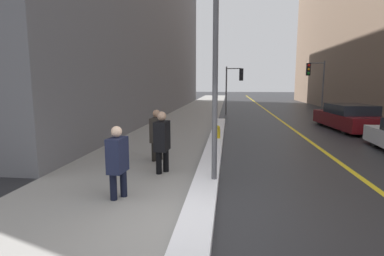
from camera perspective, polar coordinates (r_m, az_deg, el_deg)
name	(u,v)px	position (r m, az deg, el deg)	size (l,w,h in m)	color
ground_plane	(187,225)	(5.26, -1.03, -18.06)	(160.00, 160.00, 0.00)	#232326
sidewalk_slab	(188,119)	(19.98, -0.71, 1.75)	(4.00, 80.00, 0.01)	gray
road_centre_stripe	(281,120)	(20.08, 16.52, 1.42)	(0.16, 80.00, 0.00)	gold
snow_bank_curb	(215,144)	(11.23, 4.35, -3.13)	(0.57, 15.22, 0.19)	white
lamp_post	(216,43)	(6.68, 4.51, 15.81)	(0.28, 0.28, 5.42)	#515156
traffic_light_near	(236,80)	(22.99, 8.31, 9.03)	(1.31, 0.32, 3.61)	#515156
traffic_light_far	(314,76)	(24.02, 22.25, 9.12)	(1.31, 0.32, 3.98)	#515156
pedestrian_nearside	(118,159)	(6.27, -14.00, -5.75)	(0.32, 0.51, 1.51)	black
pedestrian_in_glasses	(162,139)	(7.85, -5.69, -2.16)	(0.35, 0.75, 1.64)	black
pedestrian_with_shoulder_bag	(157,133)	(9.15, -6.71, -0.89)	(0.34, 0.73, 1.57)	black
parked_car_maroon	(349,118)	(17.29, 27.69, 1.77)	(2.22, 4.99, 1.31)	#600F14
fire_hydrant	(218,134)	(11.99, 4.91, -1.18)	(0.20, 0.20, 0.70)	gold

